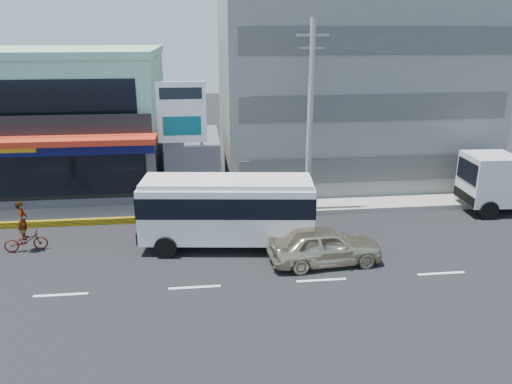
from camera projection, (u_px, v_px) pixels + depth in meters
ground at (195, 287)px, 19.25m from camera, size 120.00×120.00×0.00m
sidewalk at (282, 199)px, 28.71m from camera, size 70.00×5.00×0.30m
shop_building at (60, 124)px, 30.28m from camera, size 12.40×11.70×8.00m
concrete_building at (346, 69)px, 32.30m from camera, size 16.00×12.00×14.00m
gap_structure at (194, 164)px, 30.02m from camera, size 3.00×6.00×3.50m
satellite_dish at (193, 137)px, 28.51m from camera, size 1.50×1.50×0.15m
billboard at (182, 119)px, 26.33m from camera, size 2.60×0.18×6.90m
utility_pole_near at (310, 119)px, 25.27m from camera, size 1.60×0.30×10.00m
minibus at (227, 207)px, 22.27m from camera, size 7.93×3.44×3.22m
sedan at (325, 245)px, 21.01m from camera, size 4.91×2.31×1.62m
motorcycle_rider at (25, 235)px, 22.18m from camera, size 1.91×0.94×2.34m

